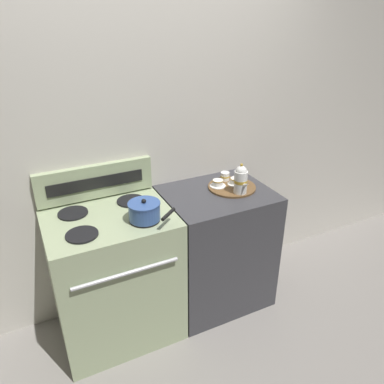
{
  "coord_description": "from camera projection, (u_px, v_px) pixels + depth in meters",
  "views": [
    {
      "loc": [
        -0.8,
        -2.02,
        2.09
      ],
      "look_at": [
        0.17,
        -0.06,
        1.0
      ],
      "focal_mm": 35.0,
      "sensor_mm": 36.0,
      "label": 1
    }
  ],
  "objects": [
    {
      "name": "side_counter",
      "position": [
        216.0,
        247.0,
        2.82
      ],
      "size": [
        0.75,
        0.61,
        0.92
      ],
      "color": "#38383D",
      "rests_on": "ground"
    },
    {
      "name": "teacup_left",
      "position": [
        218.0,
        183.0,
        2.66
      ],
      "size": [
        0.11,
        0.11,
        0.05
      ],
      "color": "white",
      "rests_on": "serving_tray"
    },
    {
      "name": "stove",
      "position": [
        115.0,
        276.0,
        2.51
      ],
      "size": [
        0.79,
        0.64,
        0.94
      ],
      "color": "#9EAD84",
      "rests_on": "ground"
    },
    {
      "name": "teacup_right",
      "position": [
        236.0,
        181.0,
        2.69
      ],
      "size": [
        0.11,
        0.11,
        0.05
      ],
      "color": "white",
      "rests_on": "serving_tray"
    },
    {
      "name": "ground_plane",
      "position": [
        169.0,
        310.0,
        2.87
      ],
      "size": [
        6.0,
        6.0,
        0.0
      ],
      "primitive_type": "plane",
      "color": "gray"
    },
    {
      "name": "wall_back",
      "position": [
        146.0,
        163.0,
        2.64
      ],
      "size": [
        6.0,
        0.05,
        2.2
      ],
      "color": "beige",
      "rests_on": "ground"
    },
    {
      "name": "control_panel",
      "position": [
        95.0,
        182.0,
        2.48
      ],
      "size": [
        0.77,
        0.05,
        0.23
      ],
      "color": "#9EAD84",
      "rests_on": "stove"
    },
    {
      "name": "teapot",
      "position": [
        241.0,
        180.0,
        2.54
      ],
      "size": [
        0.09,
        0.15,
        0.22
      ],
      "color": "white",
      "rests_on": "serving_tray"
    },
    {
      "name": "serving_tray",
      "position": [
        232.0,
        187.0,
        2.68
      ],
      "size": [
        0.34,
        0.34,
        0.01
      ],
      "color": "brown",
      "rests_on": "side_counter"
    },
    {
      "name": "creamer_jug",
      "position": [
        225.0,
        176.0,
        2.76
      ],
      "size": [
        0.07,
        0.07,
        0.06
      ],
      "color": "white",
      "rests_on": "serving_tray"
    },
    {
      "name": "saucepan",
      "position": [
        145.0,
        211.0,
        2.24
      ],
      "size": [
        0.26,
        0.28,
        0.14
      ],
      "color": "#335193",
      "rests_on": "stove"
    }
  ]
}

